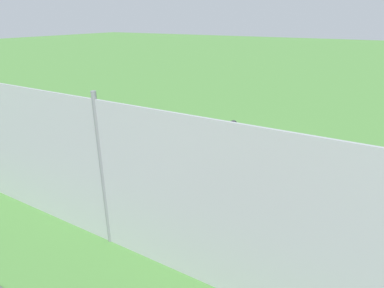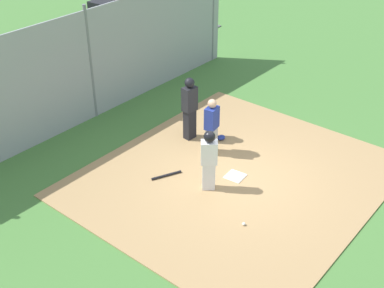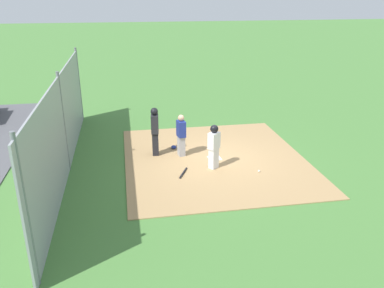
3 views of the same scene
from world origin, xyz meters
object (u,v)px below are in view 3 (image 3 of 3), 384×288
umpire (155,130)px  baseball (259,171)px  runner (214,144)px  baseball_bat (183,173)px  catcher (181,135)px  home_plate (215,158)px  catcher_mask (174,147)px

umpire → baseball: bearing=-27.0°
runner → baseball_bat: bearing=65.4°
catcher → baseball_bat: size_ratio=1.99×
home_plate → umpire: (-0.75, -2.06, 0.94)m
catcher → baseball: size_ratio=21.00×
baseball_bat → catcher_mask: 2.28m
baseball_bat → baseball: (0.32, 2.51, 0.01)m
catcher → baseball: 3.10m
umpire → baseball: umpire is taller
home_plate → baseball: baseball is taller
catcher → baseball_bat: catcher is taller
umpire → baseball_bat: umpire is taller
home_plate → runner: size_ratio=0.28×
baseball_bat → baseball: size_ratio=10.57×
home_plate → baseball: bearing=41.0°
baseball_bat → baseball: 2.53m
catcher → catcher_mask: size_ratio=6.47×
runner → catcher: bearing=-3.8°
catcher → runner: (1.29, 0.91, 0.06)m
home_plate → catcher_mask: (-1.22, -1.33, 0.05)m
catcher → runner: catcher is taller
catcher → baseball_bat: 1.76m
baseball_bat → runner: bearing=129.5°
catcher → umpire: (-0.23, -0.92, 0.15)m
home_plate → catcher_mask: size_ratio=1.83×
home_plate → runner: 1.18m
home_plate → baseball: (1.38, 1.20, 0.03)m
home_plate → catcher: bearing=-114.2°
umpire → catcher_mask: bearing=38.9°
catcher → umpire: umpire is taller
baseball_bat → home_plate: bearing=154.0°
baseball → baseball_bat: bearing=-97.2°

